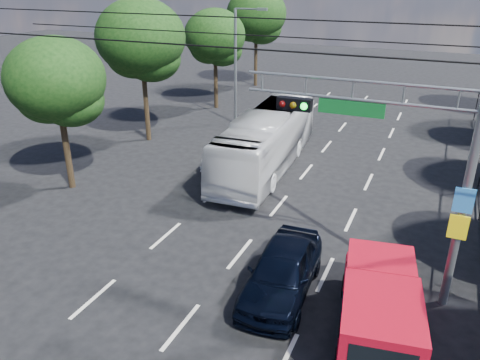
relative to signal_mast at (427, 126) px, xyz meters
The scene contains 12 objects.
lane_markings 9.56m from the signal_mast, 131.33° to the left, with size 6.12×38.00×0.01m.
signal_mast is the anchor object (origin of this frame).
streetlight_left 18.24m from the signal_mast, 129.66° to the left, with size 2.09×0.22×7.08m.
utility_wires 5.71m from the signal_mast, behind, with size 22.00×5.04×0.74m.
tree_left_b 14.62m from the signal_mast, behind, with size 4.08×4.08×6.63m.
tree_left_c 17.57m from the signal_mast, 149.06° to the left, with size 4.80×4.80×7.80m.
tree_left_d 22.48m from the signal_mast, 130.73° to the left, with size 4.20×4.20×6.83m.
tree_left_e 29.12m from the signal_mast, 120.71° to the left, with size 4.92×4.92×7.99m.
red_pickup 4.83m from the signal_mast, 99.16° to the right, with size 2.63×5.36×1.91m.
navy_hatchback 5.73m from the signal_mast, 156.53° to the right, with size 1.81×4.49×1.53m, color black.
white_bus 11.31m from the signal_mast, 133.18° to the left, with size 2.41×10.29×2.87m, color silver.
white_van 12.32m from the signal_mast, 139.35° to the left, with size 1.53×4.38×1.44m, color silver.
Camera 1 is at (5.56, -4.56, 8.82)m, focal length 35.00 mm.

